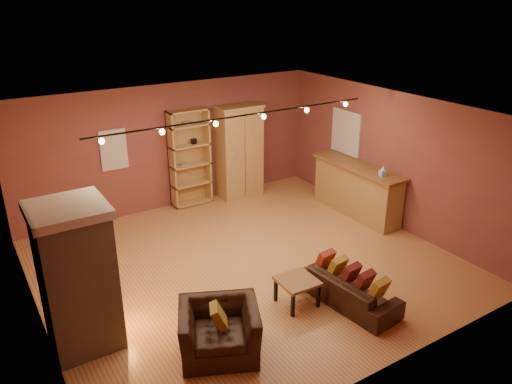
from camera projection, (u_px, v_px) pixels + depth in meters
floor at (248, 265)px, 9.09m from camera, size 7.00×7.00×0.00m
ceiling at (247, 113)px, 8.03m from camera, size 7.00×7.00×0.00m
back_wall at (172, 147)px, 11.11m from camera, size 7.00×0.02×2.80m
left_wall at (29, 246)px, 6.83m from camera, size 0.02×6.50×2.80m
right_wall at (392, 159)px, 10.29m from camera, size 0.02×6.50×2.80m
fireplace at (78, 277)px, 6.72m from camera, size 1.01×0.98×2.12m
back_window at (114, 150)px, 10.39m from camera, size 0.56×0.04×0.86m
bookcase at (189, 157)px, 11.28m from camera, size 0.91×0.36×2.23m
armoire at (239, 151)px, 11.78m from camera, size 1.08×0.62×2.20m
bar_counter at (357, 189)px, 10.95m from camera, size 0.63×2.37×1.14m
tissue_box at (383, 172)px, 10.10m from camera, size 0.13×0.13×0.21m
right_window at (346, 132)px, 11.27m from camera, size 0.05×0.90×1.00m
loveseat at (350, 284)px, 7.85m from camera, size 0.67×1.72×0.72m
armchair at (219, 323)px, 6.74m from camera, size 1.27×1.09×0.94m
coffee_table at (297, 283)px, 7.83m from camera, size 0.60×0.60×0.44m
track_rail at (240, 118)px, 8.23m from camera, size 5.20×0.09×0.13m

